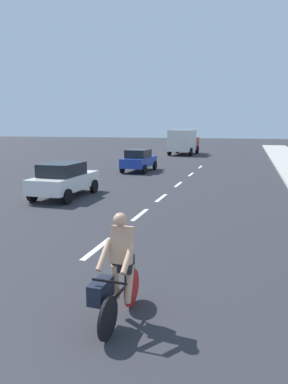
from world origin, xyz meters
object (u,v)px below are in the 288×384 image
object	(u,v)px
parked_car_white	(64,179)
delivery_truck	(184,141)
cyclist	(117,273)
parked_car_blue	(139,160)

from	to	relation	value
parked_car_white	delivery_truck	xyz separation A→B (m)	(0.64, 26.11, 0.67)
parked_car_white	cyclist	bearing A→B (deg)	-56.81
cyclist	parked_car_blue	bearing A→B (deg)	-72.46
parked_car_white	parked_car_blue	bearing A→B (deg)	87.14
cyclist	parked_car_white	distance (m)	10.77
parked_car_blue	delivery_truck	xyz separation A→B (m)	(0.25, 16.19, 0.67)
parked_car_white	parked_car_blue	size ratio (longest dim) A/B	1.03
parked_car_white	delivery_truck	distance (m)	26.12
delivery_truck	parked_car_white	bearing A→B (deg)	-89.40
cyclist	parked_car_blue	xyz separation A→B (m)	(-5.61, 18.86, 0.00)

